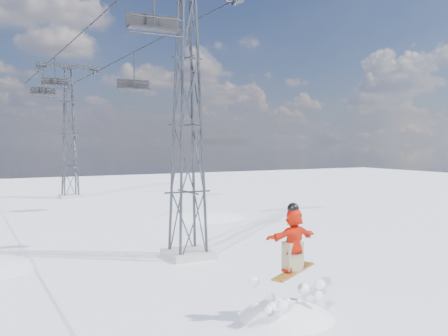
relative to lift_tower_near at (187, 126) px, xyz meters
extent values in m
plane|color=white|center=(-0.80, -8.00, -5.47)|extent=(120.00, 120.00, 0.00)
cube|color=#999999|center=(0.00, 0.00, -5.32)|extent=(1.80, 1.80, 0.30)
cube|color=#999999|center=(0.00, 25.00, -5.32)|extent=(1.80, 1.80, 0.30)
cube|color=#33363C|center=(0.00, 25.00, 5.78)|extent=(5.00, 0.35, 0.35)
cube|color=#33363C|center=(-2.20, 25.00, 5.58)|extent=(0.80, 0.25, 0.50)
cube|color=#33363C|center=(2.20, 25.00, 5.58)|extent=(0.80, 0.25, 0.50)
cylinder|color=black|center=(-2.20, 11.50, 5.38)|extent=(0.06, 51.00, 0.06)
cylinder|color=black|center=(2.20, 11.50, 5.38)|extent=(0.06, 51.00, 0.06)
cube|color=orange|center=(-0.45, -8.06, -4.13)|extent=(1.73, 1.04, 0.18)
imported|color=red|center=(-0.45, -8.06, -3.26)|extent=(1.59, 0.57, 1.70)
cube|color=olive|center=(-0.45, -8.06, -3.72)|extent=(0.49, 0.38, 0.78)
sphere|color=black|center=(-0.45, -8.06, -2.43)|extent=(0.32, 0.32, 0.32)
cube|color=black|center=(-2.20, -2.15, 3.30)|extent=(1.90, 0.43, 0.08)
cube|color=black|center=(-2.20, -1.94, 3.58)|extent=(1.90, 0.06, 0.52)
cylinder|color=black|center=(-2.20, -2.39, 3.06)|extent=(1.90, 0.06, 0.06)
cylinder|color=black|center=(-2.20, -2.43, 3.63)|extent=(1.90, 0.05, 0.05)
cylinder|color=black|center=(2.20, 13.85, 4.16)|extent=(0.09, 0.09, 2.45)
cube|color=black|center=(2.20, 13.85, 2.94)|extent=(2.22, 0.50, 0.09)
cube|color=black|center=(2.20, 14.09, 3.27)|extent=(2.22, 0.07, 0.61)
cylinder|color=black|center=(2.20, 13.57, 2.66)|extent=(2.22, 0.07, 0.07)
cylinder|color=black|center=(2.20, 13.52, 3.33)|extent=(2.22, 0.06, 0.06)
cylinder|color=black|center=(-2.20, 18.31, 4.39)|extent=(0.07, 0.07, 1.98)
cube|color=black|center=(-2.20, 18.31, 3.40)|extent=(1.80, 0.41, 0.07)
cube|color=black|center=(-2.20, 18.51, 3.67)|extent=(1.80, 0.05, 0.50)
cylinder|color=black|center=(-2.20, 18.09, 3.18)|extent=(1.80, 0.05, 0.05)
cylinder|color=black|center=(-2.20, 18.04, 3.72)|extent=(1.80, 0.05, 0.05)
cylinder|color=black|center=(-2.20, 23.99, 4.32)|extent=(0.08, 0.08, 2.13)
cube|color=black|center=(-2.20, 23.99, 3.25)|extent=(1.94, 0.44, 0.08)
cube|color=black|center=(-2.20, 24.20, 3.54)|extent=(1.94, 0.06, 0.53)
cylinder|color=black|center=(-2.20, 23.74, 3.01)|extent=(1.94, 0.06, 0.06)
cylinder|color=black|center=(-2.20, 23.69, 3.59)|extent=(1.94, 0.05, 0.05)
camera|label=1|loc=(-8.30, -18.87, -0.65)|focal=40.00mm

